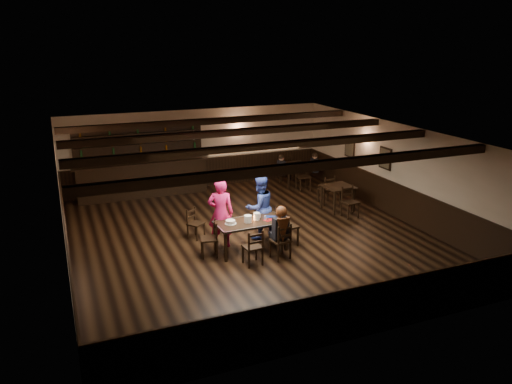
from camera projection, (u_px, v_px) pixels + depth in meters
name	position (u px, v px, depth m)	size (l,w,h in m)	color
ground	(251.00, 237.00, 13.05)	(10.00, 10.00, 0.00)	black
room_shell	(250.00, 172.00, 12.57)	(9.02, 10.02, 2.71)	beige
dining_table	(251.00, 224.00, 12.03)	(1.72, 0.90, 0.75)	black
chair_near_left	(254.00, 245.00, 11.26)	(0.43, 0.41, 0.86)	black
chair_near_right	(282.00, 239.00, 11.59)	(0.47, 0.46, 0.88)	black
chair_end_left	(212.00, 236.00, 11.78)	(0.46, 0.48, 0.88)	black
chair_end_right	(284.00, 223.00, 12.34)	(0.51, 0.53, 1.00)	black
chair_far_pushed	(194.00, 221.00, 12.88)	(0.50, 0.50, 0.79)	black
woman_pink	(221.00, 213.00, 12.22)	(0.63, 0.42, 1.74)	#F32E58
man_blue	(260.00, 207.00, 12.76)	(0.81, 0.63, 1.67)	navy
seated_person	(281.00, 224.00, 11.53)	(0.36, 0.53, 0.87)	black
cake	(230.00, 222.00, 11.85)	(0.28, 0.28, 0.09)	white
plate_stack_a	(248.00, 219.00, 11.93)	(0.18, 0.18, 0.17)	white
plate_stack_b	(257.00, 216.00, 12.09)	(0.15, 0.15, 0.18)	white
tea_light	(250.00, 219.00, 12.07)	(0.05, 0.05, 0.06)	#A5A8AD
salt_shaker	(265.00, 218.00, 12.10)	(0.04, 0.04, 0.10)	silver
pepper_shaker	(268.00, 219.00, 12.04)	(0.03, 0.03, 0.09)	#A5A8AD
drink_glass	(259.00, 216.00, 12.25)	(0.06, 0.06, 0.10)	silver
menu_red	(269.00, 220.00, 12.12)	(0.26, 0.18, 0.00)	maroon
menu_blue	(270.00, 217.00, 12.30)	(0.30, 0.21, 0.00)	navy
bar_counter	(142.00, 174.00, 16.30)	(4.35, 0.70, 2.20)	black
back_table_a	(338.00, 189.00, 14.92)	(0.89, 0.89, 0.75)	black
back_table_b	(294.00, 167.00, 17.54)	(0.91, 0.91, 0.75)	black
bg_patron_left	(281.00, 165.00, 17.17)	(0.23, 0.35, 0.69)	black
bg_patron_right	(315.00, 162.00, 17.49)	(0.25, 0.36, 0.68)	black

